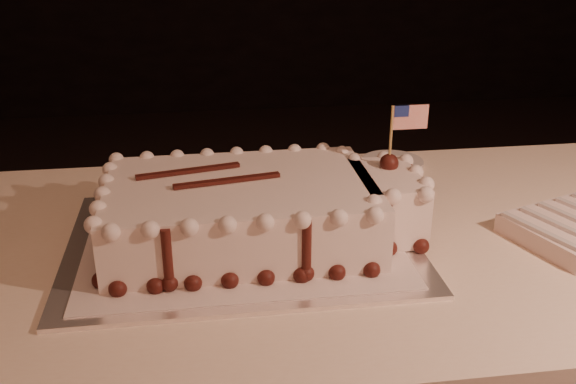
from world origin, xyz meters
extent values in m
cube|color=white|center=(-0.12, 0.59, 0.75)|extent=(0.59, 0.44, 0.01)
cube|color=silver|center=(-0.12, 0.59, 0.76)|extent=(0.53, 0.40, 0.00)
cube|color=white|center=(-0.12, 0.59, 0.81)|extent=(0.44, 0.30, 0.11)
cube|color=white|center=(0.13, 0.59, 0.81)|extent=(0.11, 0.17, 0.11)
sphere|color=#481712|center=(-0.32, 0.44, 0.77)|extent=(0.03, 0.03, 0.03)
sphere|color=#481712|center=(-0.26, 0.44, 0.77)|extent=(0.03, 0.03, 0.03)
sphere|color=#481712|center=(-0.21, 0.44, 0.77)|extent=(0.03, 0.03, 0.03)
sphere|color=#481712|center=(-0.15, 0.44, 0.77)|extent=(0.03, 0.03, 0.03)
sphere|color=#481712|center=(-0.10, 0.44, 0.77)|extent=(0.03, 0.03, 0.03)
sphere|color=#481712|center=(-0.04, 0.44, 0.77)|extent=(0.03, 0.03, 0.03)
sphere|color=#481712|center=(0.01, 0.44, 0.77)|extent=(0.03, 0.03, 0.03)
sphere|color=#481712|center=(0.07, 0.44, 0.77)|extent=(0.03, 0.03, 0.03)
sphere|color=#481712|center=(0.08, 0.49, 0.77)|extent=(0.03, 0.03, 0.03)
sphere|color=#481712|center=(0.11, 0.51, 0.77)|extent=(0.03, 0.03, 0.03)
sphere|color=#481712|center=(0.17, 0.51, 0.77)|extent=(0.03, 0.03, 0.03)
sphere|color=#481712|center=(0.18, 0.55, 0.77)|extent=(0.03, 0.03, 0.03)
sphere|color=#481712|center=(0.18, 0.60, 0.77)|extent=(0.03, 0.03, 0.03)
sphere|color=#481712|center=(0.18, 0.65, 0.77)|extent=(0.03, 0.03, 0.03)
sphere|color=#481712|center=(0.15, 0.67, 0.77)|extent=(0.03, 0.03, 0.03)
sphere|color=#481712|center=(0.09, 0.67, 0.77)|extent=(0.03, 0.03, 0.03)
sphere|color=#481712|center=(0.08, 0.71, 0.77)|extent=(0.03, 0.03, 0.03)
sphere|color=#481712|center=(0.04, 0.74, 0.77)|extent=(0.03, 0.03, 0.03)
sphere|color=#481712|center=(-0.01, 0.74, 0.77)|extent=(0.03, 0.03, 0.03)
sphere|color=#481712|center=(-0.07, 0.74, 0.77)|extent=(0.03, 0.03, 0.03)
sphere|color=#481712|center=(-0.12, 0.74, 0.77)|extent=(0.03, 0.03, 0.03)
sphere|color=#481712|center=(-0.18, 0.74, 0.77)|extent=(0.03, 0.03, 0.03)
sphere|color=#481712|center=(-0.23, 0.74, 0.77)|extent=(0.03, 0.03, 0.03)
sphere|color=#481712|center=(-0.28, 0.74, 0.77)|extent=(0.03, 0.03, 0.03)
sphere|color=#481712|center=(-0.34, 0.74, 0.77)|extent=(0.03, 0.03, 0.03)
sphere|color=#481712|center=(-0.35, 0.69, 0.77)|extent=(0.03, 0.03, 0.03)
sphere|color=#481712|center=(-0.35, 0.63, 0.77)|extent=(0.03, 0.03, 0.03)
sphere|color=#481712|center=(-0.35, 0.58, 0.77)|extent=(0.03, 0.03, 0.03)
sphere|color=#481712|center=(-0.35, 0.52, 0.77)|extent=(0.03, 0.03, 0.03)
sphere|color=#481712|center=(-0.35, 0.47, 0.77)|extent=(0.03, 0.03, 0.03)
sphere|color=white|center=(-0.32, 0.44, 0.86)|extent=(0.03, 0.03, 0.03)
sphere|color=white|center=(-0.26, 0.44, 0.86)|extent=(0.03, 0.03, 0.03)
sphere|color=white|center=(-0.21, 0.44, 0.86)|extent=(0.03, 0.03, 0.03)
sphere|color=white|center=(-0.15, 0.44, 0.86)|extent=(0.03, 0.03, 0.03)
sphere|color=white|center=(-0.10, 0.44, 0.86)|extent=(0.03, 0.03, 0.03)
sphere|color=white|center=(-0.04, 0.44, 0.86)|extent=(0.03, 0.03, 0.03)
sphere|color=white|center=(0.01, 0.44, 0.86)|extent=(0.03, 0.03, 0.03)
sphere|color=white|center=(0.07, 0.44, 0.86)|extent=(0.03, 0.03, 0.03)
sphere|color=white|center=(0.08, 0.49, 0.86)|extent=(0.03, 0.03, 0.03)
sphere|color=white|center=(0.11, 0.51, 0.86)|extent=(0.03, 0.03, 0.03)
sphere|color=white|center=(0.17, 0.51, 0.86)|extent=(0.03, 0.03, 0.03)
sphere|color=white|center=(0.18, 0.55, 0.86)|extent=(0.03, 0.03, 0.03)
sphere|color=white|center=(0.18, 0.60, 0.86)|extent=(0.03, 0.03, 0.03)
sphere|color=white|center=(0.18, 0.65, 0.86)|extent=(0.03, 0.03, 0.03)
sphere|color=white|center=(0.15, 0.67, 0.86)|extent=(0.03, 0.03, 0.03)
sphere|color=white|center=(0.09, 0.67, 0.86)|extent=(0.03, 0.03, 0.03)
sphere|color=white|center=(0.08, 0.71, 0.86)|extent=(0.03, 0.03, 0.03)
sphere|color=white|center=(0.04, 0.74, 0.86)|extent=(0.03, 0.03, 0.03)
sphere|color=white|center=(-0.01, 0.74, 0.86)|extent=(0.03, 0.03, 0.03)
sphere|color=white|center=(-0.07, 0.74, 0.86)|extent=(0.03, 0.03, 0.03)
sphere|color=white|center=(-0.12, 0.74, 0.86)|extent=(0.03, 0.03, 0.03)
sphere|color=white|center=(-0.18, 0.74, 0.86)|extent=(0.03, 0.03, 0.03)
sphere|color=white|center=(-0.23, 0.74, 0.86)|extent=(0.03, 0.03, 0.03)
sphere|color=white|center=(-0.28, 0.74, 0.86)|extent=(0.03, 0.03, 0.03)
sphere|color=white|center=(-0.34, 0.74, 0.86)|extent=(0.03, 0.03, 0.03)
sphere|color=white|center=(-0.35, 0.69, 0.86)|extent=(0.03, 0.03, 0.03)
sphere|color=white|center=(-0.35, 0.63, 0.86)|extent=(0.03, 0.03, 0.03)
sphere|color=white|center=(-0.35, 0.58, 0.86)|extent=(0.03, 0.03, 0.03)
sphere|color=white|center=(-0.35, 0.52, 0.86)|extent=(0.03, 0.03, 0.03)
sphere|color=white|center=(-0.35, 0.47, 0.86)|extent=(0.03, 0.03, 0.03)
cylinder|color=#481712|center=(-0.24, 0.44, 0.81)|extent=(0.01, 0.01, 0.10)
sphere|color=#481712|center=(-0.24, 0.44, 0.77)|extent=(0.03, 0.03, 0.03)
cylinder|color=#481712|center=(-0.04, 0.44, 0.81)|extent=(0.01, 0.01, 0.10)
sphere|color=#481712|center=(-0.04, 0.44, 0.77)|extent=(0.03, 0.03, 0.03)
cylinder|color=#481712|center=(0.10, 0.51, 0.81)|extent=(0.01, 0.01, 0.10)
sphere|color=#481712|center=(0.10, 0.51, 0.77)|extent=(0.03, 0.03, 0.03)
cylinder|color=#481712|center=(0.18, 0.63, 0.81)|extent=(0.01, 0.01, 0.10)
sphere|color=#481712|center=(0.18, 0.63, 0.77)|extent=(0.03, 0.03, 0.03)
cylinder|color=#481712|center=(0.08, 0.73, 0.81)|extent=(0.01, 0.01, 0.10)
sphere|color=#481712|center=(0.08, 0.73, 0.77)|extent=(0.03, 0.03, 0.03)
cylinder|color=#481712|center=(-0.13, 0.74, 0.81)|extent=(0.01, 0.01, 0.10)
sphere|color=#481712|center=(-0.13, 0.74, 0.77)|extent=(0.03, 0.03, 0.03)
cylinder|color=#481712|center=(-0.33, 0.74, 0.81)|extent=(0.01, 0.01, 0.10)
sphere|color=#481712|center=(-0.33, 0.74, 0.77)|extent=(0.03, 0.03, 0.03)
cylinder|color=#481712|center=(-0.35, 0.54, 0.81)|extent=(0.01, 0.01, 0.10)
sphere|color=#481712|center=(-0.35, 0.54, 0.77)|extent=(0.03, 0.03, 0.03)
cube|color=#481712|center=(-0.21, 0.64, 0.87)|extent=(0.18, 0.05, 0.01)
cube|color=#481712|center=(-0.15, 0.59, 0.87)|extent=(0.18, 0.04, 0.01)
sphere|color=#481712|center=(0.14, 0.62, 0.87)|extent=(0.03, 0.03, 0.03)
cylinder|color=tan|center=(0.14, 0.62, 0.91)|extent=(0.00, 0.00, 0.13)
cube|color=red|center=(0.17, 0.62, 0.95)|extent=(0.06, 0.00, 0.04)
cube|color=navy|center=(0.15, 0.62, 0.97)|extent=(0.03, 0.00, 0.02)
cube|color=silver|center=(0.37, 0.50, 0.79)|extent=(0.07, 0.15, 0.01)
cube|color=silver|center=(0.41, 0.51, 0.79)|extent=(0.07, 0.15, 0.01)
cylinder|color=silver|center=(0.24, 0.92, 0.76)|extent=(0.14, 0.14, 0.01)
camera|label=1|loc=(-0.18, -0.39, 1.27)|focal=40.00mm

